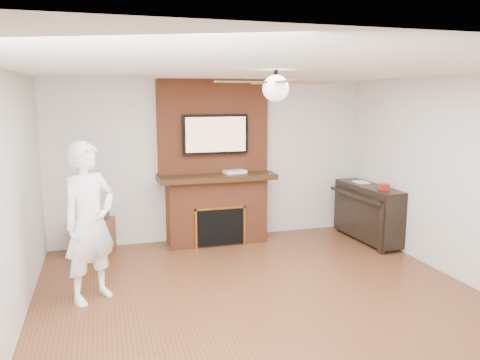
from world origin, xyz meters
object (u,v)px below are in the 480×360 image
object	(u,v)px
person	(90,222)
side_table	(94,235)
fireplace	(215,179)
piano	(368,211)

from	to	relation	value
person	side_table	distance (m)	1.74
person	side_table	bearing A→B (deg)	52.50
fireplace	person	distance (m)	2.50
person	piano	world-z (taller)	person
fireplace	side_table	distance (m)	1.96
fireplace	person	xyz separation A→B (m)	(-1.83, -1.70, -0.11)
fireplace	person	size ratio (longest dim) A/B	1.41
fireplace	piano	size ratio (longest dim) A/B	1.82
side_table	piano	xyz separation A→B (m)	(4.11, -0.62, 0.21)
person	side_table	world-z (taller)	person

